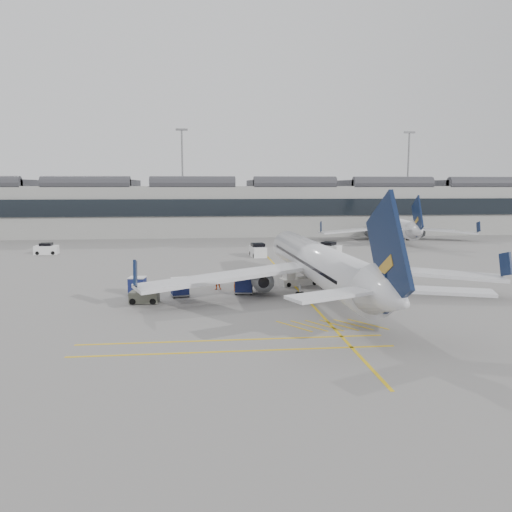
{
  "coord_description": "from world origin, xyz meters",
  "views": [
    {
      "loc": [
        -0.0,
        -44.54,
        10.91
      ],
      "look_at": [
        5.26,
        4.71,
        4.0
      ],
      "focal_mm": 35.0,
      "sensor_mm": 36.0,
      "label": 1
    }
  ],
  "objects": [
    {
      "name": "safety_cone_nose",
      "position": [
        7.15,
        18.02,
        0.23
      ],
      "size": [
        0.34,
        0.34,
        0.47
      ],
      "primitive_type": "cone",
      "color": "#F24C0A",
      "rests_on": "ground"
    },
    {
      "name": "belt_loader",
      "position": [
        10.48,
        9.5,
        0.61
      ],
      "size": [
        5.27,
        2.58,
        2.09
      ],
      "rotation": [
        0.0,
        0.0,
        0.23
      ],
      "color": "silver",
      "rests_on": "ground"
    },
    {
      "name": "airliner_far",
      "position": [
        39.62,
        54.76,
        2.77
      ],
      "size": [
        32.28,
        35.45,
        9.44
      ],
      "rotation": [
        0.0,
        0.0,
        -0.12
      ],
      "color": "silver",
      "rests_on": "ground"
    },
    {
      "name": "pushback_tug",
      "position": [
        -5.6,
        2.42,
        0.65
      ],
      "size": [
        2.78,
        1.89,
        1.47
      ],
      "rotation": [
        0.0,
        0.0,
        -0.11
      ],
      "color": "#595A4C",
      "rests_on": "ground"
    },
    {
      "name": "baggage_cart_c",
      "position": [
        -2.38,
        4.83,
        1.01
      ],
      "size": [
        2.08,
        1.84,
        1.89
      ],
      "rotation": [
        0.0,
        0.0,
        0.23
      ],
      "color": "gray",
      "rests_on": "ground"
    },
    {
      "name": "ramp_agent_b",
      "position": [
        1.42,
        7.96,
        0.94
      ],
      "size": [
        0.93,
        0.73,
        1.88
      ],
      "primitive_type": "imported",
      "rotation": [
        0.0,
        0.0,
        3.12
      ],
      "color": "#DB4B0B",
      "rests_on": "ground"
    },
    {
      "name": "apron_markings",
      "position": [
        10.0,
        10.0,
        0.01
      ],
      "size": [
        0.25,
        60.0,
        0.01
      ],
      "primitive_type": "cube",
      "color": "gold",
      "rests_on": "ground"
    },
    {
      "name": "airliner_main",
      "position": [
        11.73,
        4.05,
        3.15
      ],
      "size": [
        36.88,
        40.35,
        10.72
      ],
      "rotation": [
        0.0,
        0.0,
        0.04
      ],
      "color": "silver",
      "rests_on": "ground"
    },
    {
      "name": "service_van_right",
      "position": [
        20.19,
        33.94,
        0.9
      ],
      "size": [
        4.24,
        4.09,
        2.02
      ],
      "rotation": [
        0.0,
        0.0,
        -0.73
      ],
      "color": "white",
      "rests_on": "ground"
    },
    {
      "name": "baggage_cart_b",
      "position": [
        4.09,
        5.45,
        1.06
      ],
      "size": [
        2.1,
        1.82,
        1.98
      ],
      "rotation": [
        0.0,
        0.0,
        -0.16
      ],
      "color": "gray",
      "rests_on": "ground"
    },
    {
      "name": "light_masts",
      "position": [
        -1.67,
        86.0,
        14.49
      ],
      "size": [
        113.0,
        0.6,
        25.45
      ],
      "color": "slate",
      "rests_on": "ground"
    },
    {
      "name": "baggage_cart_d",
      "position": [
        -6.71,
        6.14,
        0.98
      ],
      "size": [
        1.94,
        1.68,
        1.83
      ],
      "rotation": [
        0.0,
        0.0,
        -0.15
      ],
      "color": "gray",
      "rests_on": "ground"
    },
    {
      "name": "ground",
      "position": [
        0.0,
        0.0,
        0.0
      ],
      "size": [
        220.0,
        220.0,
        0.0
      ],
      "primitive_type": "plane",
      "color": "gray",
      "rests_on": "ground"
    },
    {
      "name": "ramp_agent_a",
      "position": [
        3.39,
        7.02,
        0.93
      ],
      "size": [
        0.8,
        0.78,
        1.86
      ],
      "primitive_type": "imported",
      "rotation": [
        0.0,
        0.0,
        0.7
      ],
      "color": "#E7590C",
      "rests_on": "ground"
    },
    {
      "name": "safety_cone_engine",
      "position": [
        15.55,
        3.74,
        0.29
      ],
      "size": [
        0.41,
        0.41,
        0.57
      ],
      "primitive_type": "cone",
      "color": "#F24C0A",
      "rests_on": "ground"
    },
    {
      "name": "terminal",
      "position": [
        0.0,
        71.93,
        6.14
      ],
      "size": [
        200.0,
        20.45,
        12.4
      ],
      "color": "#9E9E99",
      "rests_on": "ground"
    },
    {
      "name": "service_van_mid",
      "position": [
        8.53,
        32.62,
        0.94
      ],
      "size": [
        2.48,
        4.29,
        2.1
      ],
      "rotation": [
        0.0,
        0.0,
        1.68
      ],
      "color": "white",
      "rests_on": "ground"
    },
    {
      "name": "baggage_cart_a",
      "position": [
        6.47,
        10.46,
        0.91
      ],
      "size": [
        1.83,
        1.59,
        1.71
      ],
      "rotation": [
        0.0,
        0.0,
        -0.17
      ],
      "color": "gray",
      "rests_on": "ground"
    },
    {
      "name": "service_van_left",
      "position": [
        -25.37,
        38.95,
        0.83
      ],
      "size": [
        3.64,
        1.88,
        1.86
      ],
      "rotation": [
        0.0,
        0.0,
        0.02
      ],
      "color": "white",
      "rests_on": "ground"
    }
  ]
}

